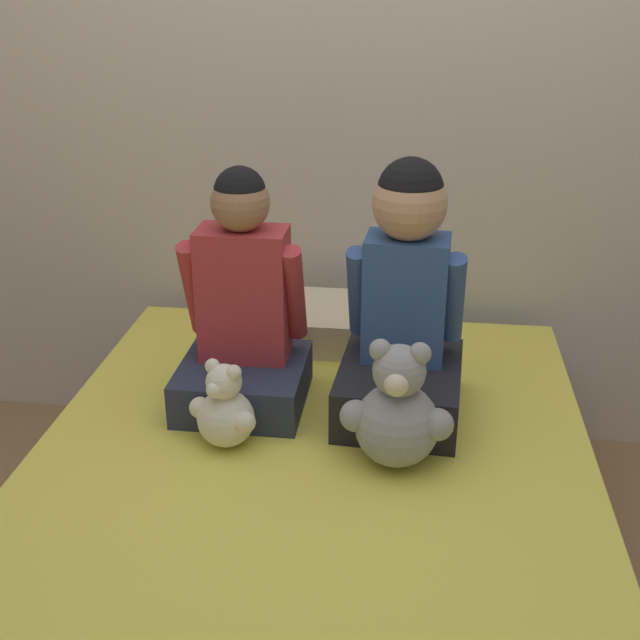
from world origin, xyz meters
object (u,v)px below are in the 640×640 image
teddy_bear_held_by_right_child (397,413)px  teddy_bear_held_by_left_child (225,410)px  pillow_at_headboard (339,323)px  bed (307,556)px  child_on_left (243,315)px  child_on_right (404,311)px

teddy_bear_held_by_right_child → teddy_bear_held_by_left_child: bearing=-179.1°
teddy_bear_held_by_left_child → pillow_at_headboard: teddy_bear_held_by_left_child is taller
bed → child_on_left: child_on_left is taller
pillow_at_headboard → child_on_left: bearing=-118.1°
child_on_left → pillow_at_headboard: (0.21, 0.40, -0.19)m
child_on_right → pillow_at_headboard: bearing=121.2°
child_on_left → teddy_bear_held_by_left_child: size_ratio=2.82×
child_on_right → teddy_bear_held_by_right_child: bearing=-86.9°
teddy_bear_held_by_right_child → child_on_left: bearing=152.4°
child_on_left → pillow_at_headboard: size_ratio=1.31×
child_on_left → teddy_bear_held_by_right_child: bearing=-31.8°
child_on_right → pillow_at_headboard: child_on_right is taller
bed → pillow_at_headboard: (0.00, 0.75, 0.30)m
child_on_left → teddy_bear_held_by_left_child: child_on_left is taller
bed → teddy_bear_held_by_left_child: size_ratio=8.24×
teddy_bear_held_by_right_child → pillow_at_headboard: bearing=111.7°
bed → teddy_bear_held_by_left_child: bearing=153.4°
child_on_right → pillow_at_headboard: 0.50m
child_on_left → child_on_right: 0.42m
bed → teddy_bear_held_by_right_child: size_ratio=5.86×
teddy_bear_held_by_left_child → pillow_at_headboard: size_ratio=0.47×
bed → child_on_left: 0.63m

